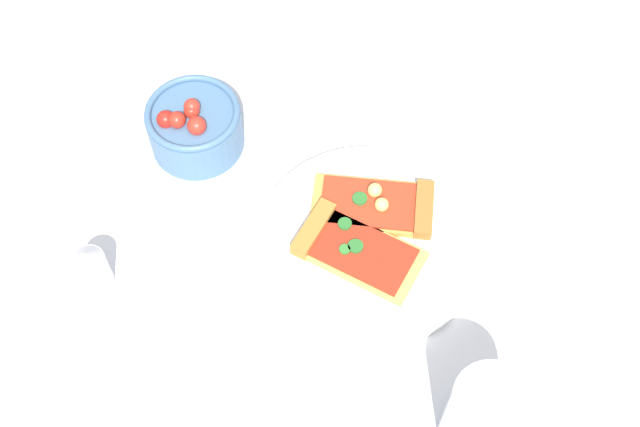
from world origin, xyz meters
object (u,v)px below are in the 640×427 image
Objects in this scene: plate at (369,242)px; paper_napkin at (463,80)px; soda_glass at (484,419)px; pizza_slice_far at (350,247)px; pepper_shaker at (92,268)px; pizza_slice_near at (381,205)px; salad_bowl at (195,126)px.

plate is 1.99× the size of paper_napkin.
paper_napkin is at bearing -39.66° from soda_glass.
pizza_slice_far is at bearing 113.22° from paper_napkin.
soda_glass is 0.44m from pepper_shaker.
pizza_slice_near is at bearing -69.54° from pizza_slice_far.
paper_napkin is 2.01× the size of pepper_shaker.
salad_bowl reaches higher than pepper_shaker.
pizza_slice_near is at bearing -17.77° from soda_glass.
pizza_slice_far is 1.20× the size of paper_napkin.
soda_glass reaches higher than salad_bowl.
paper_napkin is (0.35, -0.29, -0.05)m from soda_glass.
salad_bowl is (0.24, 0.08, 0.03)m from plate.
salad_bowl reaches higher than pizza_slice_near.
soda_glass reaches higher than pizza_slice_far.
pizza_slice_near is 1.16× the size of paper_napkin.
plate is at bearing -117.60° from pepper_shaker.
salad_bowl is at bearing 13.17° from pizza_slice_far.
salad_bowl reaches higher than paper_napkin.
pizza_slice_far is 0.24m from salad_bowl.
salad_bowl is 0.35m from paper_napkin.
pepper_shaker is at bearing 62.40° from plate.
pizza_slice_far is 0.30m from paper_napkin.
pepper_shaker is (0.12, 0.31, 0.01)m from pizza_slice_near.
pizza_slice_far reaches higher than paper_napkin.
pizza_slice_far is at bearing 110.46° from pizza_slice_near.
pizza_slice_near is at bearing -151.25° from salad_bowl.
paper_napkin is (0.09, -0.21, -0.02)m from pizza_slice_near.
plate is 4.00× the size of pepper_shaker.
pizza_slice_far is (-0.02, 0.06, -0.00)m from pizza_slice_near.
salad_bowl is 0.21m from pepper_shaker.
pepper_shaker is at bearing 116.61° from salad_bowl.
plate is at bearing -11.50° from soda_glass.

